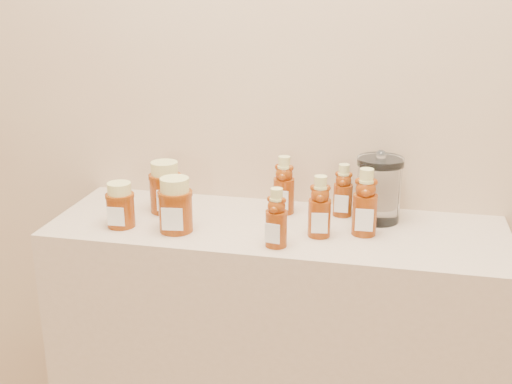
% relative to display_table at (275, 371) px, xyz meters
% --- Properties ---
extents(wall_back, '(3.50, 0.02, 2.70)m').
position_rel_display_table_xyz_m(wall_back, '(0.00, 0.20, 0.90)').
color(wall_back, tan).
rests_on(wall_back, ground).
extents(display_table, '(1.20, 0.40, 0.90)m').
position_rel_display_table_xyz_m(display_table, '(0.00, 0.00, 0.00)').
color(display_table, tan).
rests_on(display_table, ground).
extents(bear_bottle_back_left, '(0.07, 0.07, 0.18)m').
position_rel_display_table_xyz_m(bear_bottle_back_left, '(0.00, 0.10, 0.54)').
color(bear_bottle_back_left, '#6B2608').
rests_on(bear_bottle_back_left, display_table).
extents(bear_bottle_back_mid, '(0.06, 0.06, 0.16)m').
position_rel_display_table_xyz_m(bear_bottle_back_mid, '(0.16, 0.12, 0.53)').
color(bear_bottle_back_mid, '#6B2608').
rests_on(bear_bottle_back_mid, display_table).
extents(bear_bottle_back_right, '(0.07, 0.07, 0.20)m').
position_rel_display_table_xyz_m(bear_bottle_back_right, '(0.23, -0.01, 0.55)').
color(bear_bottle_back_right, '#6B2608').
rests_on(bear_bottle_back_right, display_table).
extents(bear_bottle_front_left, '(0.07, 0.07, 0.17)m').
position_rel_display_table_xyz_m(bear_bottle_front_left, '(0.02, -0.13, 0.53)').
color(bear_bottle_front_left, '#6B2608').
rests_on(bear_bottle_front_left, display_table).
extents(bear_bottle_front_right, '(0.07, 0.07, 0.18)m').
position_rel_display_table_xyz_m(bear_bottle_front_right, '(0.12, -0.05, 0.54)').
color(bear_bottle_front_right, '#6B2608').
rests_on(bear_bottle_front_right, display_table).
extents(honey_jar_left, '(0.08, 0.08, 0.12)m').
position_rel_display_table_xyz_m(honey_jar_left, '(-0.40, -0.09, 0.51)').
color(honey_jar_left, '#6B2608').
rests_on(honey_jar_left, display_table).
extents(honey_jar_back, '(0.12, 0.12, 0.14)m').
position_rel_display_table_xyz_m(honey_jar_back, '(-0.32, 0.04, 0.52)').
color(honey_jar_back, '#6B2608').
rests_on(honey_jar_back, display_table).
extents(honey_jar_front, '(0.10, 0.10, 0.14)m').
position_rel_display_table_xyz_m(honey_jar_front, '(-0.25, -0.09, 0.52)').
color(honey_jar_front, '#6B2608').
rests_on(honey_jar_front, display_table).
extents(glass_canister, '(0.16, 0.16, 0.19)m').
position_rel_display_table_xyz_m(glass_canister, '(0.26, 0.10, 0.55)').
color(glass_canister, white).
rests_on(glass_canister, display_table).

